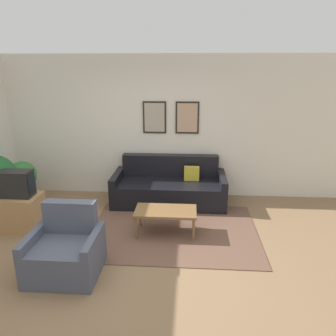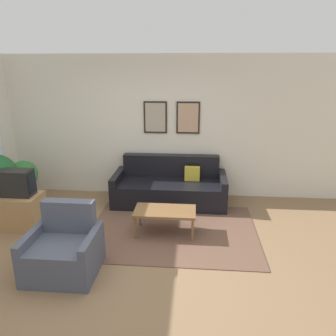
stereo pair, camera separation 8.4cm
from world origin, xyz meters
name	(u,v)px [view 1 (the left image)]	position (x,y,z in m)	size (l,w,h in m)	color
ground_plane	(120,260)	(0.00, 0.00, 0.00)	(16.00, 16.00, 0.00)	#846647
area_rug	(173,231)	(0.67, 0.86, 0.01)	(2.61, 1.97, 0.01)	brown
wall_back	(144,127)	(0.01, 2.46, 1.35)	(8.00, 0.09, 2.70)	silver
couch	(170,188)	(0.54, 1.99, 0.29)	(2.08, 0.90, 0.85)	black
coffee_table	(166,212)	(0.56, 0.77, 0.36)	(0.93, 0.50, 0.40)	brown
tv_stand	(15,212)	(-1.85, 0.81, 0.27)	(0.82, 0.51, 0.54)	#A87F51
tv	(11,183)	(-1.85, 0.81, 0.75)	(0.67, 0.28, 0.41)	black
armchair	(66,252)	(-0.60, -0.30, 0.28)	(0.85, 0.76, 0.85)	#474C5B
potted_plant_by_window	(22,177)	(-2.17, 1.74, 0.53)	(0.52, 0.52, 0.82)	#935638
potted_plant_small	(22,184)	(-2.12, 1.61, 0.43)	(0.45, 0.45, 0.71)	#935638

